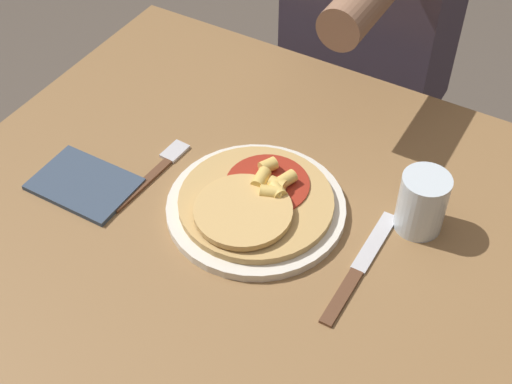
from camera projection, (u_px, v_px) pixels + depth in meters
The scene contains 8 objects.
dining_table at pixel (257, 278), 1.11m from camera, with size 0.98×0.84×0.72m.
plate at pixel (256, 208), 1.05m from camera, with size 0.26×0.26×0.01m.
pizza at pixel (255, 201), 1.03m from camera, with size 0.23×0.23×0.04m.
fork at pixel (156, 171), 1.11m from camera, with size 0.03×0.18×0.00m.
knife at pixel (359, 268), 0.98m from camera, with size 0.02×0.22×0.00m.
drinking_glass at pixel (422, 203), 1.00m from camera, with size 0.07×0.07×0.09m.
napkin at pixel (84, 184), 1.09m from camera, with size 0.15×0.11×0.01m.
person_diner at pixel (373, 13), 1.45m from camera, with size 0.32×0.52×1.23m.
Camera 1 is at (0.34, -0.59, 1.49)m, focal length 50.00 mm.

